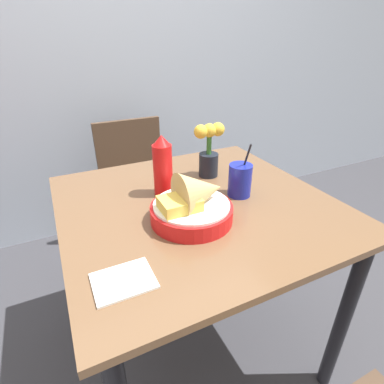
{
  "coord_description": "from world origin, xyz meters",
  "views": [
    {
      "loc": [
        -0.42,
        -0.82,
        1.27
      ],
      "look_at": [
        -0.03,
        -0.03,
        0.81
      ],
      "focal_mm": 28.0,
      "sensor_mm": 36.0,
      "label": 1
    }
  ],
  "objects_px": {
    "ketchup_bottle": "(163,166)",
    "food_basket": "(194,203)",
    "chair_far_window": "(135,178)",
    "drink_cup": "(240,181)",
    "flower_vase": "(209,150)"
  },
  "relations": [
    {
      "from": "flower_vase",
      "to": "food_basket",
      "type": "bearing_deg",
      "value": -126.04
    },
    {
      "from": "food_basket",
      "to": "flower_vase",
      "type": "bearing_deg",
      "value": 53.96
    },
    {
      "from": "food_basket",
      "to": "flower_vase",
      "type": "relative_size",
      "value": 1.18
    },
    {
      "from": "ketchup_bottle",
      "to": "flower_vase",
      "type": "bearing_deg",
      "value": 17.43
    },
    {
      "from": "drink_cup",
      "to": "flower_vase",
      "type": "relative_size",
      "value": 0.92
    },
    {
      "from": "ketchup_bottle",
      "to": "food_basket",
      "type": "bearing_deg",
      "value": -83.38
    },
    {
      "from": "chair_far_window",
      "to": "food_basket",
      "type": "distance_m",
      "value": 0.99
    },
    {
      "from": "food_basket",
      "to": "drink_cup",
      "type": "xyz_separation_m",
      "value": [
        0.22,
        0.08,
        -0.0
      ]
    },
    {
      "from": "ketchup_bottle",
      "to": "drink_cup",
      "type": "height_order",
      "value": "ketchup_bottle"
    },
    {
      "from": "food_basket",
      "to": "flower_vase",
      "type": "distance_m",
      "value": 0.35
    },
    {
      "from": "flower_vase",
      "to": "drink_cup",
      "type": "bearing_deg",
      "value": -84.85
    },
    {
      "from": "food_basket",
      "to": "chair_far_window",
      "type": "bearing_deg",
      "value": 86.41
    },
    {
      "from": "drink_cup",
      "to": "food_basket",
      "type": "bearing_deg",
      "value": -160.9
    },
    {
      "from": "drink_cup",
      "to": "flower_vase",
      "type": "bearing_deg",
      "value": 95.15
    },
    {
      "from": "chair_far_window",
      "to": "flower_vase",
      "type": "relative_size",
      "value": 3.8
    }
  ]
}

